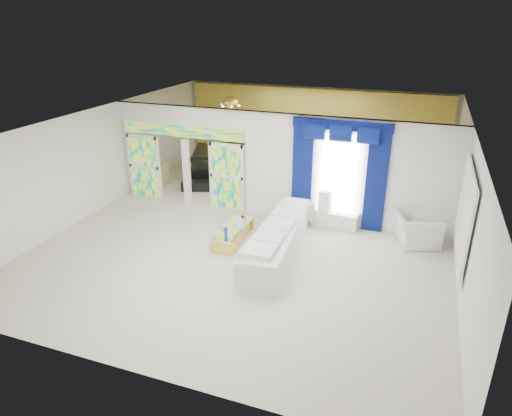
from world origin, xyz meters
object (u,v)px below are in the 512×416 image
at_px(console_table, 335,219).
at_px(armchair, 416,228).
at_px(white_sofa, 279,241).
at_px(coffee_table, 233,234).
at_px(grand_piano, 216,163).

relative_size(console_table, armchair, 1.07).
bearing_deg(armchair, white_sofa, 102.59).
bearing_deg(coffee_table, armchair, 19.27).
bearing_deg(armchair, console_table, 65.29).
bearing_deg(console_table, white_sofa, -114.58).
bearing_deg(armchair, grand_piano, 48.06).
height_order(coffee_table, console_table, console_table).
distance_m(console_table, armchair, 2.15).
height_order(armchair, grand_piano, grand_piano).
xyz_separation_m(console_table, armchair, (2.13, -0.24, 0.18)).
bearing_deg(grand_piano, armchair, -43.00).
bearing_deg(armchair, coffee_table, 90.90).
relative_size(white_sofa, grand_piano, 1.96).
distance_m(armchair, grand_piano, 7.67).
height_order(console_table, armchair, armchair).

